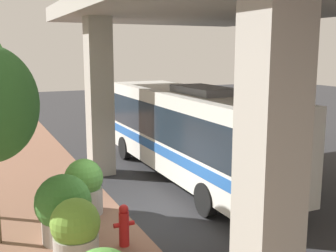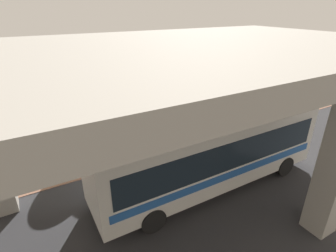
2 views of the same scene
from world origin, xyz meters
name	(u,v)px [view 1 (image 1 of 2)]	position (x,y,z in m)	size (l,w,h in m)	color
ground_plane	(135,223)	(0.00, 0.00, 0.00)	(80.00, 80.00, 0.00)	#2D2D30
sidewalk_strip	(23,243)	(-3.00, 0.00, 0.01)	(6.00, 40.00, 0.02)	#845B47
overpass	(260,16)	(4.00, 0.00, 5.78)	(9.40, 18.26, 6.61)	#9E998E
bus	(189,128)	(3.31, 3.12, 1.93)	(2.75, 10.71, 3.55)	silver
fire_hydrant	(124,225)	(-0.73, -1.21, 0.55)	(0.52, 0.25, 1.08)	#B21919
planter_middle	(63,208)	(-2.01, -0.30, 0.88)	(1.41, 1.41, 1.74)	#9E998E
planter_back	(76,233)	(-2.00, -1.65, 0.79)	(1.11, 1.11, 1.57)	#9E998E
planter_extra	(84,187)	(-1.10, 1.28, 0.83)	(1.13, 1.13, 1.67)	#9E998E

